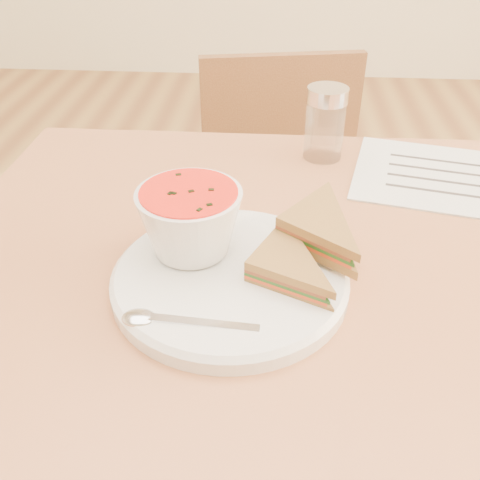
# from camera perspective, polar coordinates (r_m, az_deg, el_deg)

# --- Properties ---
(dining_table) EXTENTS (1.00, 0.70, 0.75)m
(dining_table) POSITION_cam_1_polar(r_m,az_deg,el_deg) (0.95, 7.43, -19.81)
(dining_table) COLOR #A35732
(dining_table) RESTS_ON floor
(chair_far) EXTENTS (0.42, 0.42, 0.82)m
(chair_far) POSITION_cam_1_polar(r_m,az_deg,el_deg) (1.25, 5.13, -1.36)
(chair_far) COLOR brown
(chair_far) RESTS_ON floor
(plate) EXTENTS (0.31, 0.31, 0.02)m
(plate) POSITION_cam_1_polar(r_m,az_deg,el_deg) (0.61, -1.07, -4.25)
(plate) COLOR white
(plate) RESTS_ON dining_table
(soup_bowl) EXTENTS (0.14, 0.14, 0.08)m
(soup_bowl) POSITION_cam_1_polar(r_m,az_deg,el_deg) (0.62, -5.30, 1.69)
(soup_bowl) COLOR white
(soup_bowl) RESTS_ON plate
(sandwich_half_a) EXTENTS (0.14, 0.14, 0.03)m
(sandwich_half_a) POSITION_cam_1_polar(r_m,az_deg,el_deg) (0.58, 0.44, -3.63)
(sandwich_half_a) COLOR olive
(sandwich_half_a) RESTS_ON plate
(sandwich_half_b) EXTENTS (0.16, 0.16, 0.03)m
(sandwich_half_b) POSITION_cam_1_polar(r_m,az_deg,el_deg) (0.63, 3.76, 1.09)
(sandwich_half_b) COLOR olive
(sandwich_half_b) RESTS_ON plate
(spoon) EXTENTS (0.18, 0.04, 0.01)m
(spoon) POSITION_cam_1_polar(r_m,az_deg,el_deg) (0.54, -5.43, -8.73)
(spoon) COLOR silver
(spoon) RESTS_ON plate
(paper_menu) EXTENTS (0.34, 0.28, 0.00)m
(paper_menu) POSITION_cam_1_polar(r_m,az_deg,el_deg) (0.89, 22.00, 6.11)
(paper_menu) COLOR silver
(paper_menu) RESTS_ON dining_table
(condiment_shaker) EXTENTS (0.07, 0.07, 0.12)m
(condiment_shaker) POSITION_cam_1_polar(r_m,az_deg,el_deg) (0.88, 9.05, 12.17)
(condiment_shaker) COLOR silver
(condiment_shaker) RESTS_ON dining_table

